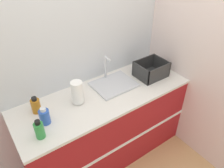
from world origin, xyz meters
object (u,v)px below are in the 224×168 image
at_px(paper_towel_roll, 77,92).
at_px(bottle_green, 39,130).
at_px(bottle_blue, 45,116).
at_px(sink, 113,83).
at_px(bottle_amber, 36,106).
at_px(dish_rack, 151,71).

relative_size(paper_towel_roll, bottle_green, 1.35).
relative_size(paper_towel_roll, bottle_blue, 1.44).
height_order(sink, bottle_blue, sink).
bearing_deg(bottle_amber, bottle_blue, -85.80).
height_order(sink, dish_rack, sink).
relative_size(sink, bottle_blue, 2.69).
bearing_deg(bottle_amber, sink, -3.95).
distance_m(paper_towel_roll, bottle_amber, 0.39).
distance_m(dish_rack, bottle_green, 1.38).
distance_m(bottle_green, bottle_amber, 0.32).
distance_m(sink, bottle_green, 0.95).
bearing_deg(bottle_blue, bottle_green, -125.22).
xyz_separation_m(bottle_amber, bottle_blue, (0.01, -0.18, -0.00)).
bearing_deg(bottle_green, dish_rack, 6.64).
bearing_deg(bottle_amber, bottle_green, -104.17).
xyz_separation_m(dish_rack, bottle_blue, (-1.28, -0.03, 0.01)).
xyz_separation_m(paper_towel_roll, bottle_amber, (-0.38, 0.10, -0.05)).
xyz_separation_m(sink, bottle_amber, (-0.83, 0.06, 0.05)).
height_order(dish_rack, bottle_amber, dish_rack).
bearing_deg(paper_towel_roll, sink, 5.57).
bearing_deg(bottle_blue, dish_rack, 1.26).
relative_size(bottle_green, bottle_blue, 1.06).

